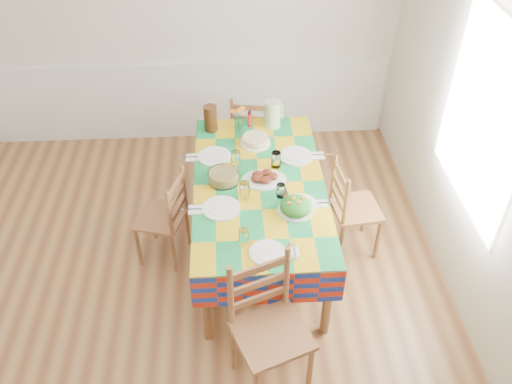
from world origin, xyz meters
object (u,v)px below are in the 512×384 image
dining_table (259,191)px  meat_platter (264,178)px  green_pitcher (272,114)px  chair_far (251,132)px  chair_right (351,209)px  chair_near (269,329)px  tea_pitcher (211,118)px  chair_left (165,218)px

dining_table → meat_platter: (0.04, 0.02, 0.11)m
meat_platter → green_pitcher: 0.83m
chair_far → chair_right: chair_right is taller
meat_platter → chair_near: (-0.06, -1.27, -0.28)m
meat_platter → tea_pitcher: tea_pitcher is taller
green_pitcher → meat_platter: bearing=-99.4°
chair_right → green_pitcher: bearing=29.5°
meat_platter → tea_pitcher: (-0.43, 0.79, 0.09)m
chair_far → chair_near: bearing=99.9°
chair_near → chair_far: 2.49m
chair_far → chair_left: 1.49m
chair_left → chair_right: bearing=107.3°
chair_far → green_pitcher: bearing=124.2°
meat_platter → chair_far: bearing=92.2°
meat_platter → tea_pitcher: size_ratio=1.51×
meat_platter → chair_near: size_ratio=0.35×
tea_pitcher → green_pitcher: bearing=3.3°
green_pitcher → chair_near: size_ratio=0.24×
dining_table → meat_platter: size_ratio=5.34×
chair_right → dining_table: bearing=83.1°
dining_table → chair_right: size_ratio=2.16×
meat_platter → chair_left: (-0.83, -0.04, -0.36)m
chair_far → chair_right: bearing=132.6°
green_pitcher → tea_pitcher: bearing=-176.7°
meat_platter → chair_left: size_ratio=0.42×
tea_pitcher → meat_platter: bearing=-61.3°
green_pitcher → chair_left: 1.37m
chair_near → chair_right: bearing=35.8°
dining_table → tea_pitcher: tea_pitcher is taller
green_pitcher → chair_left: (-0.97, -0.85, -0.46)m
chair_far → meat_platter: bearing=102.3°
tea_pitcher → chair_far: size_ratio=0.28×
dining_table → chair_left: 0.83m
chair_far → chair_right: (0.80, -1.25, 0.01)m
chair_left → chair_near: bearing=49.3°
meat_platter → chair_right: bearing=-2.1°
green_pitcher → chair_near: (-0.19, -2.08, -0.38)m
chair_far → tea_pitcher: bearing=58.9°
meat_platter → chair_far: chair_far is taller
chair_near → chair_left: chair_near is taller
chair_near → chair_right: chair_near is taller
tea_pitcher → chair_far: 0.74m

